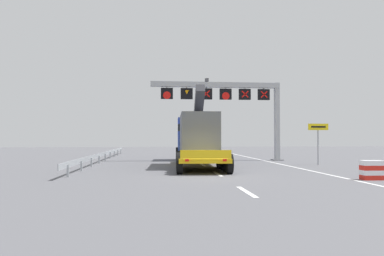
% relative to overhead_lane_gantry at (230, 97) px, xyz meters
% --- Properties ---
extents(ground, '(112.00, 112.00, 0.00)m').
position_rel_overhead_lane_gantry_xyz_m(ground, '(-3.38, -11.11, -5.46)').
color(ground, '#5B5B60').
extents(lane_markings, '(0.20, 46.66, 0.01)m').
position_rel_overhead_lane_gantry_xyz_m(lane_markings, '(-2.96, 4.93, -5.46)').
color(lane_markings, silver).
rests_on(lane_markings, ground).
extents(edge_line_right, '(0.20, 63.00, 0.01)m').
position_rel_overhead_lane_gantry_xyz_m(edge_line_right, '(2.82, 0.89, -5.46)').
color(edge_line_right, silver).
rests_on(edge_line_right, ground).
extents(overhead_lane_gantry, '(11.38, 0.90, 7.03)m').
position_rel_overhead_lane_gantry_xyz_m(overhead_lane_gantry, '(0.00, 0.00, 0.00)').
color(overhead_lane_gantry, '#9EA0A5').
rests_on(overhead_lane_gantry, ground).
extents(heavy_haul_truck_yellow, '(3.54, 14.15, 5.30)m').
position_rel_overhead_lane_gantry_xyz_m(heavy_haul_truck_yellow, '(-3.35, -3.41, -3.47)').
color(heavy_haul_truck_yellow, yellow).
rests_on(heavy_haul_truck_yellow, ground).
extents(exit_sign_yellow, '(1.50, 0.15, 2.98)m').
position_rel_overhead_lane_gantry_xyz_m(exit_sign_yellow, '(5.34, -5.26, -3.23)').
color(exit_sign_yellow, '#9EA0A5').
rests_on(exit_sign_yellow, ground).
extents(crash_barrier_striped, '(1.02, 0.55, 0.90)m').
position_rel_overhead_lane_gantry_xyz_m(crash_barrier_striped, '(3.77, -14.11, -5.01)').
color(crash_barrier_striped, red).
rests_on(crash_barrier_striped, ground).
extents(guardrail_left, '(0.13, 27.66, 0.76)m').
position_rel_overhead_lane_gantry_xyz_m(guardrail_left, '(-10.69, 0.73, -4.90)').
color(guardrail_left, '#999EA3').
rests_on(guardrail_left, ground).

